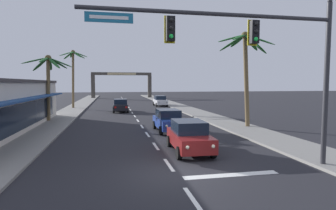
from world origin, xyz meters
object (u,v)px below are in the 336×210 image
sedan_oncoming_far (120,105)px  sedan_lead_at_stop_bar (189,136)px  sedan_parked_nearest_kerb (160,101)px  traffic_signal_mast (259,49)px  palm_left_second (49,72)px  town_gateway_arch (122,81)px  palm_left_third (73,66)px  sedan_third_in_queue (168,120)px  palm_right_second (245,57)px

sedan_oncoming_far → sedan_lead_at_stop_bar: bearing=-82.3°
sedan_parked_nearest_kerb → traffic_signal_mast: bearing=-93.0°
palm_left_second → town_gateway_arch: (8.39, 42.90, -0.52)m
sedan_oncoming_far → sedan_parked_nearest_kerb: bearing=51.7°
sedan_oncoming_far → palm_left_third: size_ratio=0.52×
sedan_third_in_queue → sedan_lead_at_stop_bar: bearing=-91.6°
palm_right_second → sedan_lead_at_stop_bar: bearing=-134.0°
sedan_third_in_queue → sedan_parked_nearest_kerb: (3.51, 24.13, 0.00)m
palm_left_third → palm_right_second: palm_left_third is taller
sedan_parked_nearest_kerb → palm_left_third: 14.43m
sedan_parked_nearest_kerb → palm_left_third: bearing=-170.0°
sedan_lead_at_stop_bar → traffic_signal_mast: bearing=-64.1°
sedan_lead_at_stop_bar → sedan_third_in_queue: (0.18, 6.57, 0.00)m
sedan_oncoming_far → town_gateway_arch: town_gateway_arch is taller
palm_right_second → town_gateway_arch: palm_right_second is taller
town_gateway_arch → sedan_lead_at_stop_bar: bearing=-88.4°
palm_right_second → town_gateway_arch: size_ratio=0.53×
sedan_lead_at_stop_bar → sedan_third_in_queue: bearing=88.4°
sedan_oncoming_far → sedan_parked_nearest_kerb: same height
sedan_third_in_queue → traffic_signal_mast: bearing=-80.8°
sedan_third_in_queue → sedan_parked_nearest_kerb: 24.39m
palm_right_second → sedan_parked_nearest_kerb: bearing=97.2°
sedan_parked_nearest_kerb → town_gateway_arch: (-5.27, 26.27, 3.36)m
traffic_signal_mast → palm_right_second: 11.82m
sedan_third_in_queue → sedan_oncoming_far: bearing=101.6°
palm_right_second → town_gateway_arch: 50.74m
sedan_third_in_queue → palm_left_second: (-10.14, 7.50, 3.89)m
traffic_signal_mast → palm_left_third: (-11.38, 32.21, 1.05)m
sedan_parked_nearest_kerb → palm_left_third: (-13.21, -2.33, 5.31)m
palm_left_third → town_gateway_arch: (7.94, 28.60, -1.94)m
traffic_signal_mast → sedan_third_in_queue: bearing=99.2°
palm_left_third → town_gateway_arch: 29.74m
sedan_third_in_queue → palm_left_second: palm_left_second is taller
sedan_third_in_queue → town_gateway_arch: size_ratio=0.30×
palm_right_second → traffic_signal_mast: bearing=-114.1°
sedan_lead_at_stop_bar → sedan_parked_nearest_kerb: bearing=83.1°
sedan_third_in_queue → palm_right_second: (6.50, 0.36, 4.98)m
sedan_lead_at_stop_bar → palm_right_second: bearing=46.0°
sedan_lead_at_stop_bar → sedan_parked_nearest_kerb: 30.92m
sedan_parked_nearest_kerb → palm_right_second: palm_right_second is taller
sedan_third_in_queue → palm_right_second: bearing=3.2°
sedan_lead_at_stop_bar → sedan_parked_nearest_kerb: size_ratio=1.01×
traffic_signal_mast → palm_left_second: (-11.83, 17.90, -0.37)m
sedan_oncoming_far → palm_left_second: 11.38m
traffic_signal_mast → sedan_parked_nearest_kerb: traffic_signal_mast is taller
palm_right_second → palm_left_second: bearing=156.8°
palm_left_third → town_gateway_arch: size_ratio=0.57×
palm_left_third → palm_right_second: 26.88m
traffic_signal_mast → town_gateway_arch: bearing=93.2°
town_gateway_arch → sedan_parked_nearest_kerb: bearing=-78.7°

